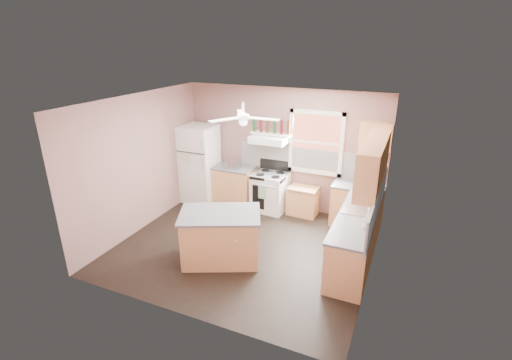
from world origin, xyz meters
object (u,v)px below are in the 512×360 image
at_px(cart, 303,201).
at_px(refrigerator, 200,164).
at_px(island, 221,238).
at_px(toaster, 234,165).
at_px(stove, 270,192).

bearing_deg(cart, refrigerator, -173.54).
bearing_deg(island, toaster, 86.30).
xyz_separation_m(toaster, island, (0.80, -2.11, -0.56)).
bearing_deg(refrigerator, island, -52.11).
distance_m(refrigerator, stove, 1.80).
bearing_deg(stove, cart, 9.34).
bearing_deg(toaster, cart, 8.82).
bearing_deg(refrigerator, stove, 3.09).
height_order(refrigerator, cart, refrigerator).
height_order(toaster, island, toaster).
relative_size(stove, island, 0.67).
xyz_separation_m(toaster, stove, (0.85, 0.11, -0.56)).
distance_m(refrigerator, toaster, 0.89).
relative_size(cart, island, 0.50).
bearing_deg(toaster, island, -66.69).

